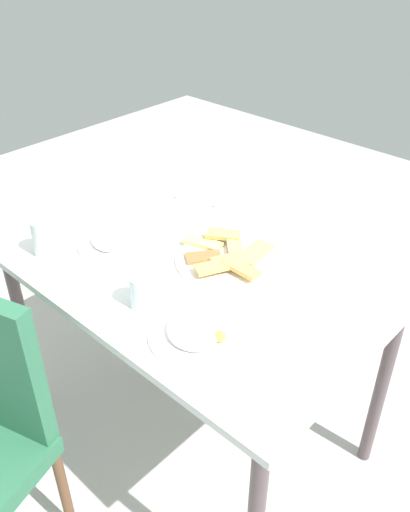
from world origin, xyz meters
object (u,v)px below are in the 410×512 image
Objects in this scene: dining_table at (194,288)px; soda_can at (43,238)px; salad_plate_rice at (112,241)px; fork at (196,201)px; spoon at (189,204)px; salad_plate_greens at (193,333)px; drinking_glass at (142,291)px; pide_platter at (224,257)px; paper_napkin at (193,203)px.

soda_can is at bearing 35.03° from dining_table.
salad_plate_rice is 1.17× the size of fork.
salad_plate_greens is at bearing 116.11° from spoon.
spoon is at bearing -58.07° from drinking_glass.
spoon is at bearing -29.51° from pide_platter.
paper_napkin is (0.01, -0.39, -0.02)m from salad_plate_rice.
salad_plate_greens is 2.33× the size of drinking_glass.
spoon is (0.01, -0.37, -0.01)m from salad_plate_rice.
pide_platter is at bearing 148.22° from paper_napkin.
salad_plate_greens is at bearing -176.33° from soda_can.
soda_can is at bearing 3.67° from salad_plate_greens.
dining_table is at bearing 115.72° from fork.
salad_plate_greens reaches higher than fork.
fork is (0.51, -0.54, -0.01)m from salad_plate_greens.
drinking_glass is at bearing 98.01° from dining_table.
salad_plate_greens reaches higher than dining_table.
dining_table is at bearing 117.05° from spoon.
pide_platter reaches higher than paper_napkin.
paper_napkin is at bearing -45.80° from salad_plate_greens.
fork is at bearing -46.76° from salad_plate_greens.
fork reaches higher than dining_table.
salad_plate_rice is 0.34m from drinking_glass.
soda_can is (0.62, 0.04, 0.05)m from salad_plate_greens.
salad_plate_greens is at bearing 118.77° from pide_platter.
pide_platter reaches higher than spoon.
fork is at bearing -59.81° from drinking_glass.
drinking_glass is (-0.30, 0.14, 0.03)m from salad_plate_rice.
salad_plate_greens is at bearing 164.76° from salad_plate_rice.
pide_platter is 1.47× the size of salad_plate_rice.
dining_table is 5.15× the size of salad_plate_greens.
salad_plate_rice is 1.71× the size of paper_napkin.
soda_can is 0.64× the size of fork.
paper_napkin is at bearing -88.36° from salad_plate_rice.
soda_can reaches higher than pide_platter.
spoon is at bearing -88.28° from salad_plate_rice.
drinking_glass reaches higher than paper_napkin.
soda_can reaches higher than drinking_glass.
soda_can is at bearing 38.63° from pide_platter.
salad_plate_rice is at bearing -24.15° from drinking_glass.
dining_table is 9.17× the size of paper_napkin.
spoon is (0.32, -0.51, -0.04)m from drinking_glass.
paper_napkin is at bearing -45.70° from dining_table.
drinking_glass is 0.52× the size of fork.
dining_table is at bearing 56.58° from pide_platter.
dining_table is 11.99× the size of drinking_glass.
salad_plate_greens is 1.41× the size of spoon.
paper_napkin is 0.02m from spoon.
drinking_glass is at bearing -174.77° from soda_can.
dining_table is 6.25× the size of fork.
salad_plate_greens is 0.72m from spoon.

